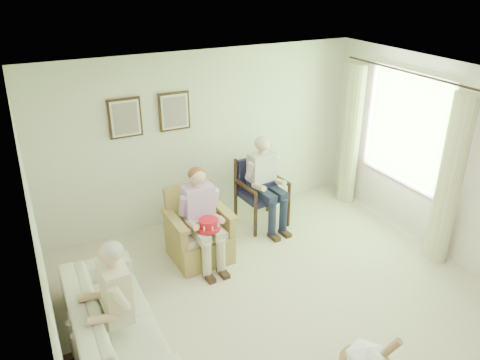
{
  "coord_description": "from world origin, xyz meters",
  "views": [
    {
      "loc": [
        -2.46,
        -3.42,
        3.69
      ],
      "look_at": [
        0.06,
        1.65,
        1.05
      ],
      "focal_mm": 35.0,
      "sensor_mm": 36.0,
      "label": 1
    }
  ],
  "objects_px": {
    "person_wicker": "(201,212)",
    "red_hat": "(208,225)",
    "person_dark": "(265,177)",
    "person_sofa": "(113,297)",
    "wood_armchair": "(259,189)",
    "wicker_armchair": "(199,237)",
    "sofa": "(114,320)"
  },
  "relations": [
    {
      "from": "person_wicker",
      "to": "red_hat",
      "type": "height_order",
      "value": "person_wicker"
    },
    {
      "from": "wood_armchair",
      "to": "person_wicker",
      "type": "xyz_separation_m",
      "value": [
        -1.21,
        -0.64,
        0.21
      ]
    },
    {
      "from": "wood_armchair",
      "to": "red_hat",
      "type": "bearing_deg",
      "value": -149.69
    },
    {
      "from": "wood_armchair",
      "to": "person_wicker",
      "type": "distance_m",
      "value": 1.39
    },
    {
      "from": "person_wicker",
      "to": "red_hat",
      "type": "xyz_separation_m",
      "value": [
        0.01,
        -0.21,
        -0.09
      ]
    },
    {
      "from": "wicker_armchair",
      "to": "wood_armchair",
      "type": "relative_size",
      "value": 0.98
    },
    {
      "from": "wicker_armchair",
      "to": "red_hat",
      "type": "height_order",
      "value": "wicker_armchair"
    },
    {
      "from": "person_dark",
      "to": "person_sofa",
      "type": "height_order",
      "value": "person_dark"
    },
    {
      "from": "wicker_armchair",
      "to": "red_hat",
      "type": "bearing_deg",
      "value": -90.46
    },
    {
      "from": "sofa",
      "to": "red_hat",
      "type": "relative_size",
      "value": 7.11
    },
    {
      "from": "person_wicker",
      "to": "person_sofa",
      "type": "relative_size",
      "value": 1.04
    },
    {
      "from": "wicker_armchair",
      "to": "person_sofa",
      "type": "bearing_deg",
      "value": -139.54
    },
    {
      "from": "person_wicker",
      "to": "red_hat",
      "type": "bearing_deg",
      "value": -89.5
    },
    {
      "from": "red_hat",
      "to": "wood_armchair",
      "type": "bearing_deg",
      "value": 35.38
    },
    {
      "from": "person_wicker",
      "to": "sofa",
      "type": "bearing_deg",
      "value": -146.76
    },
    {
      "from": "person_sofa",
      "to": "sofa",
      "type": "bearing_deg",
      "value": 177.22
    },
    {
      "from": "wicker_armchair",
      "to": "person_sofa",
      "type": "distance_m",
      "value": 1.94
    },
    {
      "from": "wicker_armchair",
      "to": "person_dark",
      "type": "relative_size",
      "value": 0.71
    },
    {
      "from": "person_wicker",
      "to": "person_sofa",
      "type": "xyz_separation_m",
      "value": [
        -1.39,
        -1.14,
        -0.04
      ]
    },
    {
      "from": "wicker_armchair",
      "to": "person_sofa",
      "type": "relative_size",
      "value": 0.77
    },
    {
      "from": "wicker_armchair",
      "to": "person_wicker",
      "type": "xyz_separation_m",
      "value": [
        0.0,
        -0.13,
        0.46
      ]
    },
    {
      "from": "wicker_armchair",
      "to": "sofa",
      "type": "bearing_deg",
      "value": -143.32
    },
    {
      "from": "person_dark",
      "to": "wicker_armchair",
      "type": "bearing_deg",
      "value": -169.09
    },
    {
      "from": "wood_armchair",
      "to": "person_dark",
      "type": "height_order",
      "value": "person_dark"
    },
    {
      "from": "wood_armchair",
      "to": "person_sofa",
      "type": "height_order",
      "value": "person_sofa"
    },
    {
      "from": "wicker_armchair",
      "to": "sofa",
      "type": "xyz_separation_m",
      "value": [
        -1.39,
        -1.12,
        -0.0
      ]
    },
    {
      "from": "person_sofa",
      "to": "person_wicker",
      "type": "bearing_deg",
      "value": 126.6
    },
    {
      "from": "person_dark",
      "to": "person_sofa",
      "type": "xyz_separation_m",
      "value": [
        -2.6,
        -1.62,
        -0.09
      ]
    },
    {
      "from": "wood_armchair",
      "to": "person_wicker",
      "type": "bearing_deg",
      "value": -157.01
    },
    {
      "from": "person_sofa",
      "to": "red_hat",
      "type": "relative_size",
      "value": 4.25
    },
    {
      "from": "person_wicker",
      "to": "person_dark",
      "type": "distance_m",
      "value": 1.3
    },
    {
      "from": "wicker_armchair",
      "to": "wood_armchair",
      "type": "bearing_deg",
      "value": 21.01
    }
  ]
}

